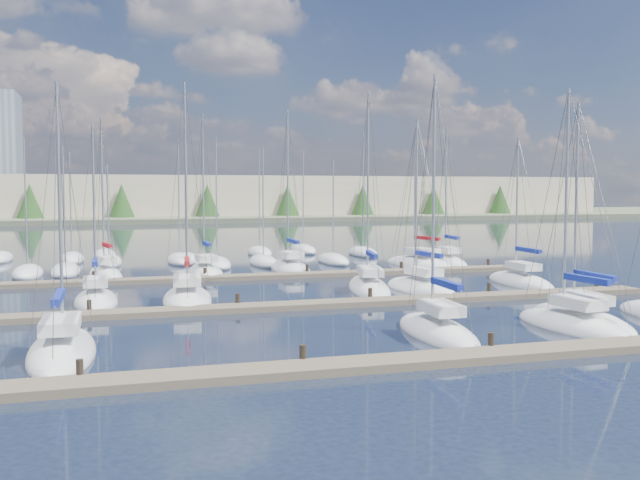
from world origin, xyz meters
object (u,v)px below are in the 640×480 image
object	(u,v)px
sailboat_h	(96,301)
sailboat_e	(572,325)
sailboat_o	(205,272)
sailboat_f	(581,320)
sailboat_d	(437,332)
sailboat_r	(448,262)
sailboat_m	(520,282)
sailboat_j	(187,298)
sailboat_n	(106,274)
sailboat_k	(369,288)
sailboat_p	(290,268)
sailboat_q	(419,264)
sailboat_l	(420,288)
sailboat_b	(62,351)

from	to	relation	value
sailboat_h	sailboat_e	bearing A→B (deg)	-33.86
sailboat_o	sailboat_f	bearing A→B (deg)	-60.52
sailboat_d	sailboat_r	distance (m)	32.20
sailboat_m	sailboat_j	bearing A→B (deg)	-174.92
sailboat_o	sailboat_n	xyz separation A→B (m)	(-7.57, 0.76, 0.01)
sailboat_k	sailboat_r	xyz separation A→B (m)	(12.73, 13.69, 0.00)
sailboat_r	sailboat_p	size ratio (longest dim) A/B	0.92
sailboat_d	sailboat_q	xyz separation A→B (m)	(11.96, 28.13, -0.02)
sailboat_h	sailboat_p	bearing A→B (deg)	41.57
sailboat_h	sailboat_d	bearing A→B (deg)	-43.49
sailboat_m	sailboat_p	bearing A→B (deg)	137.80
sailboat_j	sailboat_f	size ratio (longest dim) A/B	1.17
sailboat_n	sailboat_f	distance (m)	35.38
sailboat_d	sailboat_m	bearing A→B (deg)	50.43
sailboat_n	sailboat_e	distance (m)	35.39
sailboat_q	sailboat_j	bearing A→B (deg)	-157.72
sailboat_j	sailboat_n	size ratio (longest dim) A/B	1.06
sailboat_d	sailboat_e	distance (m)	6.95
sailboat_n	sailboat_m	xyz separation A→B (m)	(28.31, -12.95, -0.02)
sailboat_q	sailboat_h	bearing A→B (deg)	-164.32
sailboat_q	sailboat_p	bearing A→B (deg)	169.35
sailboat_o	sailboat_e	xyz separation A→B (m)	(14.02, -27.27, -0.01)
sailboat_k	sailboat_f	distance (m)	15.37
sailboat_j	sailboat_d	distance (m)	16.78
sailboat_d	sailboat_r	xyz separation A→B (m)	(14.95, 28.52, 0.00)
sailboat_o	sailboat_e	distance (m)	30.67
sailboat_q	sailboat_f	xyz separation A→B (m)	(-3.67, -27.42, 0.01)
sailboat_q	sailboat_m	distance (m)	13.56
sailboat_l	sailboat_p	world-z (taller)	sailboat_p
sailboat_d	sailboat_r	size ratio (longest dim) A/B	0.97
sailboat_n	sailboat_d	bearing A→B (deg)	-72.44
sailboat_d	sailboat_f	size ratio (longest dim) A/B	1.08
sailboat_j	sailboat_h	xyz separation A→B (m)	(-5.25, 0.71, 0.00)
sailboat_q	sailboat_p	distance (m)	11.86
sailboat_p	sailboat_m	distance (m)	18.97
sailboat_d	sailboat_q	world-z (taller)	sailboat_q
sailboat_j	sailboat_l	size ratio (longest dim) A/B	1.14
sailboat_l	sailboat_m	xyz separation A→B (m)	(8.22, 1.03, -0.00)
sailboat_n	sailboat_e	size ratio (longest dim) A/B	1.06
sailboat_p	sailboat_f	size ratio (longest dim) A/B	1.19
sailboat_d	sailboat_b	world-z (taller)	sailboat_d
sailboat_d	sailboat_b	xyz separation A→B (m)	(-16.32, 0.84, -0.01)
sailboat_q	sailboat_r	distance (m)	3.01
sailboat_k	sailboat_q	xyz separation A→B (m)	(9.74, 13.30, -0.02)
sailboat_f	sailboat_e	world-z (taller)	sailboat_e
sailboat_q	sailboat_r	xyz separation A→B (m)	(2.98, 0.39, 0.02)
sailboat_h	sailboat_f	bearing A→B (deg)	-30.29
sailboat_j	sailboat_k	distance (m)	12.23
sailboat_d	sailboat_k	bearing A→B (deg)	84.82
sailboat_f	sailboat_h	size ratio (longest dim) A/B	1.05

